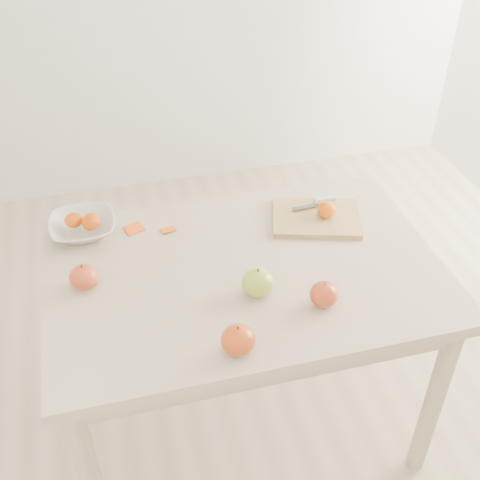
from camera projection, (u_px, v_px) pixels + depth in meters
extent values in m
plane|color=#C6B293|center=(243.00, 417.00, 2.29)|extent=(3.50, 3.50, 0.00)
cube|color=beige|center=(244.00, 273.00, 1.84)|extent=(1.20, 0.80, 0.04)
cylinder|color=#BCAA8E|center=(79.00, 315.00, 2.23)|extent=(0.06, 0.06, 0.71)
cylinder|color=#BCAA8E|center=(350.00, 267.00, 2.44)|extent=(0.06, 0.06, 0.71)
cylinder|color=#BCAA8E|center=(91.00, 480.00, 1.71)|extent=(0.06, 0.06, 0.71)
cylinder|color=#BCAA8E|center=(434.00, 401.00, 1.92)|extent=(0.06, 0.06, 0.71)
cube|color=tan|center=(316.00, 218.00, 2.02)|extent=(0.34, 0.29, 0.02)
ellipsoid|color=#E55B08|center=(327.00, 209.00, 2.00)|extent=(0.06, 0.06, 0.05)
imported|color=silver|center=(83.00, 227.00, 1.95)|extent=(0.21, 0.21, 0.05)
ellipsoid|color=#CE5407|center=(73.00, 220.00, 1.94)|extent=(0.06, 0.06, 0.05)
ellipsoid|color=#CB4707|center=(91.00, 222.00, 1.93)|extent=(0.06, 0.06, 0.05)
cube|color=#E45010|center=(134.00, 230.00, 1.98)|extent=(0.07, 0.06, 0.01)
cube|color=#C6590D|center=(168.00, 230.00, 1.98)|extent=(0.05, 0.04, 0.01)
cube|color=silver|center=(325.00, 199.00, 2.08)|extent=(0.08, 0.02, 0.01)
cube|color=#3B3E43|center=(306.00, 207.00, 2.04)|extent=(0.10, 0.02, 0.00)
ellipsoid|color=#629E1B|center=(258.00, 282.00, 1.72)|extent=(0.09, 0.09, 0.08)
ellipsoid|color=maroon|center=(238.00, 340.00, 1.54)|extent=(0.09, 0.09, 0.08)
ellipsoid|color=maroon|center=(84.00, 277.00, 1.74)|extent=(0.08, 0.08, 0.08)
ellipsoid|color=maroon|center=(324.00, 294.00, 1.68)|extent=(0.08, 0.08, 0.07)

